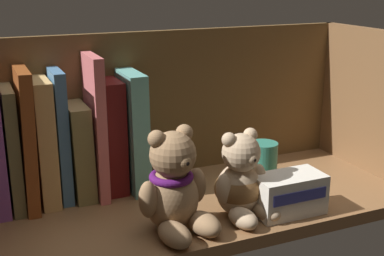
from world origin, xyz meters
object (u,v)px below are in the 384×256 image
(book_4, at_px, (59,134))
(book_6, at_px, (93,124))
(book_7, at_px, (110,135))
(pillar_candle, at_px, (263,163))
(book_2, at_px, (25,136))
(book_5, at_px, (78,149))
(small_product_box, at_px, (288,194))
(book_8, at_px, (130,129))
(teddy_bear_smaller, at_px, (241,183))
(book_1, at_px, (11,146))
(book_3, at_px, (43,140))
(teddy_bear_larger, at_px, (174,188))

(book_4, xyz_separation_m, book_6, (0.05, 0.00, 0.01))
(book_6, distance_m, book_7, 0.03)
(pillar_candle, bearing_deg, book_2, 167.06)
(book_5, height_order, book_7, book_7)
(book_5, distance_m, small_product_box, 0.34)
(book_8, bearing_deg, book_6, 180.00)
(book_8, relative_size, pillar_candle, 2.72)
(book_6, bearing_deg, teddy_bear_smaller, -45.60)
(book_6, relative_size, book_8, 1.16)
(book_1, distance_m, book_7, 0.15)
(small_product_box, bearing_deg, book_7, 137.50)
(book_2, distance_m, small_product_box, 0.41)
(book_1, relative_size, book_3, 0.96)
(teddy_bear_smaller, bearing_deg, book_7, 129.52)
(book_7, bearing_deg, pillar_candle, -19.63)
(book_5, distance_m, book_6, 0.05)
(book_2, distance_m, book_3, 0.03)
(book_2, height_order, book_8, book_2)
(teddy_bear_smaller, height_order, pillar_candle, teddy_bear_smaller)
(book_2, relative_size, book_6, 0.94)
(book_2, bearing_deg, book_8, 0.00)
(book_3, height_order, book_6, book_6)
(book_6, bearing_deg, book_2, 180.00)
(book_3, xyz_separation_m, book_5, (0.05, 0.00, -0.02))
(small_product_box, bearing_deg, book_8, 132.68)
(book_3, distance_m, book_4, 0.03)
(book_1, xyz_separation_m, book_7, (0.15, 0.00, -0.00))
(book_2, height_order, small_product_box, book_2)
(book_5, bearing_deg, small_product_box, -36.24)
(book_3, height_order, pillar_candle, book_3)
(book_8, height_order, teddy_bear_smaller, book_8)
(book_1, bearing_deg, book_6, 0.00)
(book_7, xyz_separation_m, small_product_box, (0.22, -0.20, -0.06))
(book_6, bearing_deg, teddy_bear_larger, -69.65)
(book_6, xyz_separation_m, book_7, (0.03, 0.00, -0.02))
(book_7, distance_m, small_product_box, 0.30)
(book_1, distance_m, book_2, 0.02)
(book_7, relative_size, book_8, 0.94)
(pillar_candle, bearing_deg, book_5, 163.77)
(book_7, xyz_separation_m, pillar_candle, (0.24, -0.09, -0.06))
(teddy_bear_smaller, bearing_deg, book_5, 138.49)
(book_3, relative_size, book_5, 1.29)
(book_4, distance_m, book_7, 0.08)
(book_1, relative_size, book_5, 1.24)
(book_2, height_order, book_3, book_2)
(pillar_candle, bearing_deg, book_6, 162.25)
(book_1, xyz_separation_m, book_6, (0.13, 0.00, 0.02))
(book_2, bearing_deg, teddy_bear_larger, -46.51)
(book_7, bearing_deg, book_5, 180.00)
(book_7, xyz_separation_m, book_8, (0.03, 0.00, 0.01))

